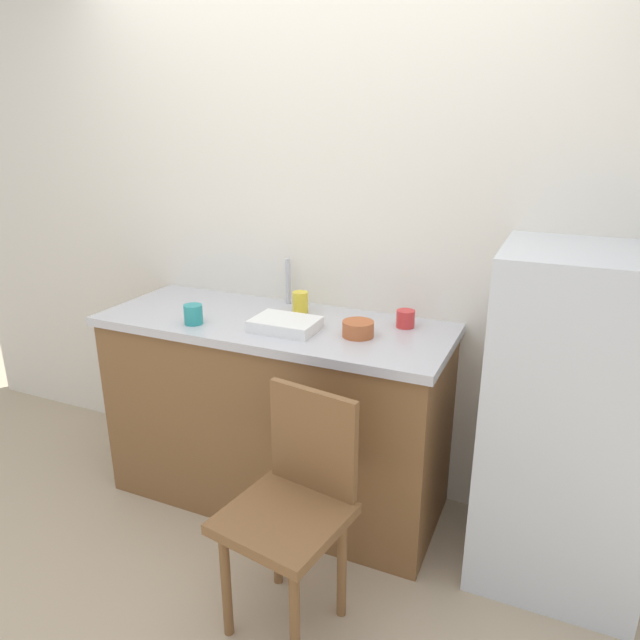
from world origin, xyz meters
TOP-DOWN VIEW (x-y plane):
  - ground_plane at (0.00, 0.00)m, footprint 8.00×8.00m
  - back_wall at (0.00, 1.00)m, footprint 4.80×0.10m
  - cabinet_base at (-0.10, 0.65)m, footprint 1.57×0.60m
  - countertop at (-0.10, 0.65)m, footprint 1.61×0.64m
  - faucet at (-0.15, 0.90)m, footprint 0.02×0.02m
  - refrigerator at (1.17, 0.67)m, footprint 0.62×0.57m
  - chair at (0.31, 0.02)m, footprint 0.46×0.46m
  - dish_tray at (0.01, 0.55)m, footprint 0.28×0.20m
  - terracotta_bowl at (0.32, 0.61)m, footprint 0.13×0.13m
  - cup_red at (0.47, 0.80)m, footprint 0.08×0.08m
  - cup_yellow at (-0.03, 0.79)m, footprint 0.07×0.07m
  - cup_teal at (-0.40, 0.46)m, footprint 0.08×0.08m

SIDE VIEW (x-z plane):
  - ground_plane at x=0.00m, z-range 0.00..0.00m
  - cabinet_base at x=-0.10m, z-range 0.00..0.89m
  - chair at x=0.31m, z-range 0.05..0.94m
  - refrigerator at x=1.17m, z-range 0.00..1.36m
  - countertop at x=-0.10m, z-range 0.89..0.93m
  - dish_tray at x=0.01m, z-range 0.93..0.98m
  - terracotta_bowl at x=0.32m, z-range 0.93..1.00m
  - cup_red at x=0.47m, z-range 0.93..1.01m
  - cup_teal at x=-0.40m, z-range 0.93..1.02m
  - cup_yellow at x=-0.03m, z-range 0.93..1.03m
  - faucet at x=-0.15m, z-range 0.93..1.16m
  - back_wall at x=0.00m, z-range 0.00..2.68m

